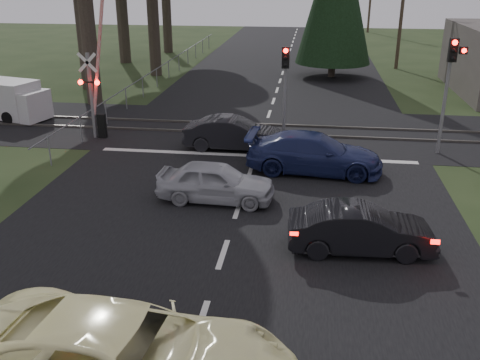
% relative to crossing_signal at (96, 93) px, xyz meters
% --- Properties ---
extents(ground, '(120.00, 120.00, 0.00)m').
position_rel_crossing_signal_xyz_m(ground, '(7.27, -9.79, -2.06)').
color(ground, '#233217').
rests_on(ground, ground).
extents(road, '(14.00, 100.00, 0.01)m').
position_rel_crossing_signal_xyz_m(road, '(7.27, 0.21, -2.05)').
color(road, black).
rests_on(road, ground).
extents(rail_corridor, '(120.00, 8.00, 0.01)m').
position_rel_crossing_signal_xyz_m(rail_corridor, '(7.27, 2.21, -2.05)').
color(rail_corridor, black).
rests_on(rail_corridor, ground).
extents(stop_line, '(13.00, 0.35, 0.00)m').
position_rel_crossing_signal_xyz_m(stop_line, '(7.27, -1.59, -2.05)').
color(stop_line, silver).
rests_on(stop_line, ground).
extents(rail_near, '(120.00, 0.12, 0.10)m').
position_rel_crossing_signal_xyz_m(rail_near, '(7.27, 1.41, -2.01)').
color(rail_near, '#59544C').
rests_on(rail_near, ground).
extents(rail_far, '(120.00, 0.12, 0.10)m').
position_rel_crossing_signal_xyz_m(rail_far, '(7.27, 3.01, -2.01)').
color(rail_far, '#59544C').
rests_on(rail_far, ground).
extents(crossing_signal, '(1.62, 0.38, 6.96)m').
position_rel_crossing_signal_xyz_m(crossing_signal, '(0.00, 0.00, 0.00)').
color(crossing_signal, slate).
rests_on(crossing_signal, ground).
extents(traffic_signal_right, '(0.68, 0.48, 4.70)m').
position_rel_crossing_signal_xyz_m(traffic_signal_right, '(14.82, -0.31, 1.26)').
color(traffic_signal_right, slate).
rests_on(traffic_signal_right, ground).
extents(traffic_signal_center, '(0.32, 0.48, 4.10)m').
position_rel_crossing_signal_xyz_m(traffic_signal_center, '(8.27, 0.89, 0.75)').
color(traffic_signal_center, slate).
rests_on(traffic_signal_center, ground).
extents(utility_pole_mid, '(1.80, 0.26, 9.00)m').
position_rel_crossing_signal_xyz_m(utility_pole_mid, '(15.77, 20.21, 2.67)').
color(utility_pole_mid, '#4C3D2D').
rests_on(utility_pole_mid, ground).
extents(fence_left, '(0.10, 36.00, 1.20)m').
position_rel_crossing_signal_xyz_m(fence_left, '(-0.53, 12.71, -2.06)').
color(fence_left, slate).
rests_on(fence_left, ground).
extents(dark_hatchback, '(3.98, 1.61, 1.29)m').
position_rel_crossing_signal_xyz_m(dark_hatchback, '(10.93, -9.09, -1.41)').
color(dark_hatchback, black).
rests_on(dark_hatchback, ground).
extents(silver_car, '(3.93, 1.73, 1.32)m').
position_rel_crossing_signal_xyz_m(silver_car, '(6.46, -6.25, -1.40)').
color(silver_car, '#A6A7AE').
rests_on(silver_car, ground).
extents(blue_sedan, '(5.19, 2.39, 1.47)m').
position_rel_crossing_signal_xyz_m(blue_sedan, '(9.65, -3.10, -1.32)').
color(blue_sedan, navy).
rests_on(blue_sedan, ground).
extents(dark_car_far, '(4.16, 1.53, 1.36)m').
position_rel_crossing_signal_xyz_m(dark_car_far, '(6.24, -0.81, -1.38)').
color(dark_car_far, black).
rests_on(dark_car_far, ground).
extents(white_van, '(5.27, 2.99, 1.95)m').
position_rel_crossing_signal_xyz_m(white_van, '(-6.14, 2.65, -1.07)').
color(white_van, silver).
rests_on(white_van, ground).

